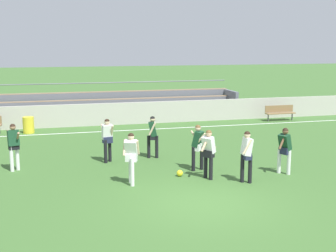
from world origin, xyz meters
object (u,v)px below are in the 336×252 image
player_white_overlapping (131,154)px  soccer_ball (180,173)px  player_dark_pressing_high (285,147)px  player_white_challenging (107,137)px  player_white_on_ball (209,150)px  player_white_wide_left (247,152)px  trash_bin (28,125)px  player_dark_deep_cover (198,143)px  bleacher_stand (64,107)px  bench_near_bin (280,111)px  player_dark_wide_right (14,143)px  player_dark_trailing_run (153,133)px

player_white_overlapping → soccer_ball: 2.03m
player_dark_pressing_high → player_white_challenging: 6.56m
player_white_on_ball → player_white_wide_left: player_white_wide_left is taller
trash_bin → player_white_wide_left: size_ratio=0.49×
player_white_on_ball → player_dark_deep_cover: (-0.01, 1.09, -0.01)m
player_dark_deep_cover → bleacher_stand: bearing=109.6°
bleacher_stand → bench_near_bin: bleacher_stand is taller
player_white_challenging → player_white_wide_left: (4.04, -3.77, 0.02)m
player_white_overlapping → player_white_wide_left: player_white_wide_left is taller
player_dark_deep_cover → trash_bin: bearing=125.0°
trash_bin → player_dark_wide_right: 7.18m
bleacher_stand → player_white_wide_left: bearing=-68.8°
bench_near_bin → player_dark_pressing_high: player_dark_pressing_high is taller
player_dark_wide_right → player_dark_trailing_run: bearing=6.2°
player_dark_wide_right → player_dark_trailing_run: player_dark_wide_right is taller
player_dark_deep_cover → player_dark_trailing_run: bearing=118.1°
bleacher_stand → player_dark_deep_cover: 12.55m
bench_near_bin → soccer_ball: bench_near_bin is taller
player_white_overlapping → bleacher_stand: bearing=97.2°
player_dark_deep_cover → player_white_overlapping: size_ratio=0.98×
player_white_on_ball → soccer_ball: 1.33m
player_white_overlapping → player_dark_trailing_run: size_ratio=1.01×
trash_bin → player_white_overlapping: player_white_overlapping is taller
player_white_wide_left → player_dark_trailing_run: 4.56m
player_dark_deep_cover → player_white_overlapping: (-2.59, -1.04, 0.03)m
player_dark_wide_right → player_white_wide_left: 8.16m
player_white_wide_left → player_white_on_ball: bearing=145.4°
bleacher_stand → player_dark_trailing_run: bleacher_stand is taller
bench_near_bin → player_dark_wide_right: bearing=-153.0°
bleacher_stand → player_dark_deep_cover: size_ratio=12.56×
bench_near_bin → player_dark_deep_cover: bearing=-132.1°
trash_bin → player_white_challenging: player_white_challenging is taller
player_white_overlapping → player_dark_trailing_run: player_white_overlapping is taller
player_white_overlapping → player_dark_deep_cover: bearing=21.8°
player_white_challenging → player_dark_deep_cover: bearing=-33.2°
trash_bin → soccer_ball: bearing=-60.4°
player_dark_wide_right → player_dark_pressing_high: (9.12, -2.79, -0.05)m
player_dark_deep_cover → player_dark_trailing_run: player_dark_trailing_run is taller
player_dark_deep_cover → soccer_ball: 1.34m
bench_near_bin → player_dark_pressing_high: size_ratio=1.10×
bleacher_stand → player_dark_wide_right: bearing=-101.8°
player_white_challenging → player_dark_trailing_run: (1.82, 0.21, -0.00)m
bleacher_stand → player_dark_pressing_high: bleacher_stand is taller
player_dark_pressing_high → player_white_challenging: player_white_challenging is taller
player_white_on_ball → player_white_challenging: size_ratio=0.99×
player_dark_deep_cover → player_dark_pressing_high: size_ratio=1.01×
player_dark_wide_right → player_dark_pressing_high: 9.54m
player_white_challenging → soccer_ball: 3.43m
player_dark_wide_right → player_white_challenging: 3.39m
bench_near_bin → player_white_wide_left: (-7.03, -10.76, 0.48)m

